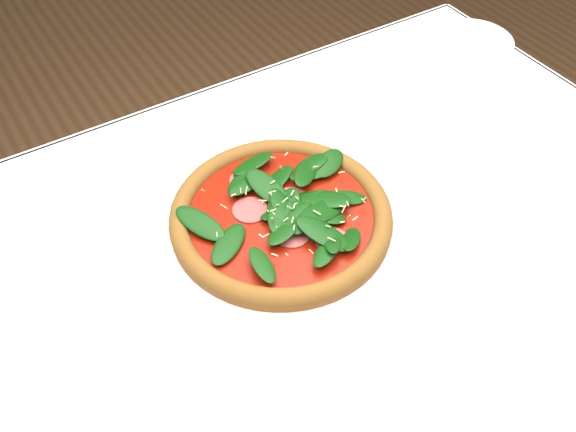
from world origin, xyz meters
TOP-DOWN VIEW (x-y plane):
  - dining_table at (0.00, 0.00)m, footprint 1.21×0.81m
  - plate at (-0.02, 0.05)m, footprint 0.36×0.36m
  - pizza at (-0.02, 0.05)m, footprint 0.36×0.36m
  - saucer_far at (0.54, 0.26)m, footprint 0.15×0.15m

SIDE VIEW (x-z plane):
  - dining_table at x=0.00m, z-range 0.27..1.02m
  - saucer_far at x=0.54m, z-range 0.75..0.76m
  - plate at x=-0.02m, z-range 0.75..0.77m
  - pizza at x=-0.02m, z-range 0.76..0.80m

